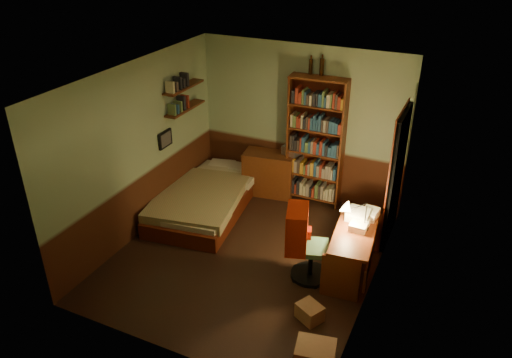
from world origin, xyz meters
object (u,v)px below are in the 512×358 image
at_px(mini_stereo, 292,150).
at_px(cardboard_box_b, 310,312).
at_px(office_chair, 312,242).
at_px(bookshelf, 315,142).
at_px(desk_lamp, 366,210).
at_px(bed, 206,190).
at_px(cardboard_box_a, 315,357).
at_px(dresser, 269,173).
at_px(desk, 353,251).

height_order(mini_stereo, cardboard_box_b, mini_stereo).
xyz_separation_m(mini_stereo, office_chair, (1.07, -2.00, -0.28)).
xyz_separation_m(bookshelf, desk_lamp, (1.22, -1.52, -0.13)).
relative_size(bed, cardboard_box_a, 5.42).
relative_size(dresser, bookshelf, 0.40).
distance_m(mini_stereo, office_chair, 2.29).
distance_m(bed, desk, 2.70).
bearing_deg(bed, dresser, 43.66).
relative_size(desk, desk_lamp, 2.12).
height_order(bookshelf, cardboard_box_b, bookshelf).
xyz_separation_m(mini_stereo, cardboard_box_b, (1.34, -2.76, -0.73)).
bearing_deg(desk_lamp, bed, 155.09).
bearing_deg(bookshelf, desk, -58.11).
bearing_deg(office_chair, dresser, 109.85).
bearing_deg(cardboard_box_b, office_chair, 109.22).
bearing_deg(bookshelf, dresser, -176.81).
distance_m(bed, office_chair, 2.37).
height_order(bed, bookshelf, bookshelf).
bearing_deg(bookshelf, cardboard_box_b, -74.41).
bearing_deg(bookshelf, desk_lamp, -54.30).
bearing_deg(mini_stereo, bed, -119.31).
xyz_separation_m(desk_lamp, cardboard_box_a, (-0.00, -1.88, -0.79)).
bearing_deg(cardboard_box_b, desk_lamp, 75.97).
distance_m(dresser, office_chair, 2.36).
xyz_separation_m(bookshelf, desk, (1.13, -1.61, -0.75)).
relative_size(bed, bookshelf, 1.05).
distance_m(office_chair, cardboard_box_b, 0.93).
distance_m(mini_stereo, desk_lamp, 2.27).
height_order(desk_lamp, cardboard_box_b, desk_lamp).
height_order(office_chair, cardboard_box_b, office_chair).
bearing_deg(office_chair, desk, 19.12).
distance_m(desk_lamp, cardboard_box_a, 2.04).
xyz_separation_m(office_chair, cardboard_box_b, (0.27, -0.76, -0.45)).
bearing_deg(desk, office_chair, -149.33).
height_order(desk_lamp, cardboard_box_a, desk_lamp).
height_order(desk, cardboard_box_a, desk).
height_order(bookshelf, cardboard_box_a, bookshelf).
relative_size(bookshelf, desk_lamp, 3.71).
relative_size(mini_stereo, bookshelf, 0.13).
distance_m(mini_stereo, desk, 2.32).
distance_m(mini_stereo, cardboard_box_a, 3.86).
xyz_separation_m(bookshelf, office_chair, (0.65, -1.96, -0.52)).
relative_size(mini_stereo, cardboard_box_a, 0.66).
height_order(cardboard_box_a, cardboard_box_b, cardboard_box_a).
bearing_deg(desk, bed, 160.95).
bearing_deg(mini_stereo, office_chair, -44.70).
xyz_separation_m(desk_lamp, office_chair, (-0.57, -0.44, -0.40)).
relative_size(bed, office_chair, 2.05).
bearing_deg(desk, desk_lamp, 37.89).
distance_m(mini_stereo, cardboard_box_b, 3.16).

